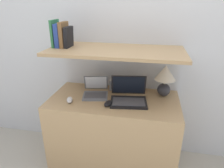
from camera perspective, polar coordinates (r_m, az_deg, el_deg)
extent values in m
cube|color=silver|center=(2.08, 2.54, 10.78)|extent=(6.00, 0.05, 2.40)
cube|color=tan|center=(2.08, 0.48, -13.88)|extent=(1.20, 0.61, 0.78)
cube|color=silver|center=(2.24, 2.09, -4.60)|extent=(1.20, 0.04, 1.21)
cube|color=tan|center=(1.79, 1.01, 9.47)|extent=(1.20, 0.55, 0.03)
ellipsoid|color=#2D2D33|center=(1.97, 14.55, -1.58)|extent=(0.12, 0.12, 0.12)
cylinder|color=tan|center=(1.94, 14.79, 0.66)|extent=(0.02, 0.02, 0.04)
cone|color=beige|center=(1.91, 15.05, 3.16)|extent=(0.19, 0.19, 0.14)
cube|color=black|center=(1.80, 4.74, -5.21)|extent=(0.35, 0.27, 0.02)
cube|color=#47474C|center=(1.78, 4.76, -5.02)|extent=(0.30, 0.20, 0.00)
cube|color=black|center=(1.88, 4.78, -0.24)|extent=(0.33, 0.10, 0.20)
cube|color=black|center=(1.87, 4.78, -0.27)|extent=(0.29, 0.09, 0.18)
cube|color=slate|center=(1.91, -4.77, -3.42)|extent=(0.26, 0.23, 0.02)
cube|color=#47474C|center=(1.90, -4.80, -3.21)|extent=(0.23, 0.17, 0.00)
cube|color=slate|center=(1.99, -4.56, 0.42)|extent=(0.24, 0.11, 0.16)
cube|color=white|center=(1.99, -4.58, 0.42)|extent=(0.22, 0.10, 0.14)
ellipsoid|color=black|center=(1.75, -1.10, -5.56)|extent=(0.09, 0.12, 0.04)
ellipsoid|color=white|center=(1.85, -12.02, -4.45)|extent=(0.08, 0.11, 0.04)
cube|color=gray|center=(2.04, 1.39, -0.27)|extent=(0.14, 0.07, 0.11)
cube|color=#59595B|center=(2.01, 1.21, -0.66)|extent=(0.11, 0.00, 0.07)
cube|color=#2D7042|center=(1.94, -15.93, 13.72)|extent=(0.02, 0.16, 0.24)
cube|color=#284293|center=(1.93, -14.78, 13.30)|extent=(0.04, 0.15, 0.21)
cube|color=brown|center=(1.91, -13.57, 13.55)|extent=(0.04, 0.16, 0.22)
cube|color=black|center=(1.89, -12.32, 12.97)|extent=(0.04, 0.16, 0.19)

